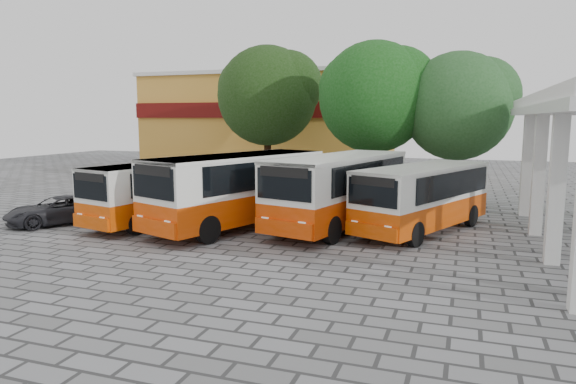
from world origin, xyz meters
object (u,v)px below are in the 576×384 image
at_px(bus_far_right, 423,194).
at_px(parked_car, 58,210).
at_px(bus_centre_left, 238,186).
at_px(bus_far_left, 163,188).
at_px(bus_centre_right, 339,186).

relative_size(bus_far_right, parked_car, 1.86).
height_order(bus_centre_left, bus_far_right, bus_centre_left).
bearing_deg(bus_far_left, parked_car, -143.20).
bearing_deg(bus_centre_left, bus_far_right, 32.67).
xyz_separation_m(bus_far_right, parked_car, (-15.14, -3.54, -0.95)).
distance_m(bus_centre_left, bus_centre_right, 4.23).
height_order(bus_far_left, bus_centre_right, bus_centre_right).
bearing_deg(bus_far_right, bus_centre_left, -143.91).
xyz_separation_m(bus_centre_right, parked_car, (-11.75, -3.27, -1.15)).
xyz_separation_m(bus_centre_left, bus_far_right, (7.38, 1.68, -0.22)).
height_order(bus_far_right, parked_car, bus_far_right).
bearing_deg(bus_centre_right, bus_centre_left, -146.54).
relative_size(bus_centre_right, parked_car, 2.07).
bearing_deg(bus_far_right, bus_centre_right, -152.18).
xyz_separation_m(bus_far_left, bus_centre_left, (3.58, 0.11, 0.25)).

